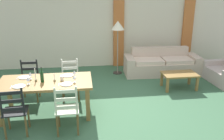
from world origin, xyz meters
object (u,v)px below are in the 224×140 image
(coffee_table, at_px, (179,76))
(wine_bottle, at_px, (42,77))
(dining_table, at_px, (45,85))
(wine_glass_far_right, at_px, (74,72))
(dining_chair_near_right, at_px, (67,109))
(wine_glass_near_right, at_px, (74,77))
(dining_chair_far_right, at_px, (70,80))
(dining_chair_far_left, at_px, (30,81))
(wine_glass_near_left, at_px, (28,79))
(wine_glass_far_left, at_px, (30,74))
(coffee_cup_primary, at_px, (62,78))
(standing_lamp, at_px, (118,29))
(couch, at_px, (161,64))
(dining_chair_near_left, at_px, (15,111))

(coffee_table, bearing_deg, wine_bottle, -163.02)
(dining_table, bearing_deg, wine_glass_far_right, 13.16)
(dining_chair_near_right, xyz_separation_m, wine_glass_near_right, (0.13, 0.62, 0.38))
(dining_chair_far_right, bearing_deg, dining_chair_far_left, 175.63)
(wine_glass_near_left, relative_size, wine_glass_far_right, 1.00)
(dining_chair_far_right, xyz_separation_m, wine_glass_far_left, (-0.78, -0.57, 0.38))
(coffee_cup_primary, height_order, standing_lamp, standing_lamp)
(coffee_cup_primary, bearing_deg, dining_table, 178.24)
(dining_chair_far_left, xyz_separation_m, dining_chair_far_right, (0.95, -0.07, 0.00))
(dining_chair_far_left, height_order, wine_glass_far_left, dining_chair_far_left)
(wine_glass_near_right, distance_m, wine_glass_far_left, 0.96)
(dining_chair_near_right, xyz_separation_m, wine_glass_near_left, (-0.76, 0.64, 0.38))
(coffee_cup_primary, xyz_separation_m, standing_lamp, (1.52, 2.39, 0.62))
(wine_glass_far_right, relative_size, standing_lamp, 0.10)
(wine_glass_near_right, bearing_deg, dining_chair_far_right, 98.11)
(dining_table, distance_m, coffee_cup_primary, 0.37)
(couch, relative_size, standing_lamp, 1.41)
(wine_glass_near_left, xyz_separation_m, wine_glass_far_left, (-0.01, 0.28, 0.00))
(dining_table, xyz_separation_m, couch, (3.22, 2.19, -0.37))
(coffee_table, bearing_deg, wine_glass_far_left, -167.18)
(standing_lamp, bearing_deg, dining_chair_far_left, -145.95)
(dining_chair_far_left, height_order, wine_glass_near_right, dining_chair_far_left)
(dining_table, height_order, dining_chair_near_left, dining_chair_near_left)
(dining_chair_near_right, xyz_separation_m, coffee_table, (2.85, 1.75, -0.12))
(dining_chair_near_left, distance_m, wine_glass_near_left, 0.72)
(standing_lamp, bearing_deg, wine_bottle, -128.19)
(wine_glass_near_left, height_order, standing_lamp, standing_lamp)
(wine_glass_near_left, relative_size, wine_glass_near_right, 1.00)
(couch, bearing_deg, coffee_cup_primary, -142.50)
(dining_chair_near_left, relative_size, wine_glass_near_right, 5.96)
(couch, xyz_separation_m, standing_lamp, (-1.35, 0.18, 1.12))
(wine_glass_far_right, bearing_deg, dining_chair_far_left, 148.83)
(wine_glass_near_left, distance_m, wine_glass_far_right, 0.94)
(dining_table, height_order, dining_chair_far_left, dining_chair_far_left)
(wine_bottle, bearing_deg, standing_lamp, 51.81)
(couch, height_order, standing_lamp, standing_lamp)
(wine_glass_far_right, bearing_deg, dining_chair_near_left, -140.65)
(dining_chair_far_left, bearing_deg, dining_table, -58.82)
(wine_glass_far_left, distance_m, coffee_cup_primary, 0.68)
(dining_table, height_order, standing_lamp, standing_lamp)
(wine_glass_near_left, distance_m, wine_glass_near_right, 0.90)
(wine_glass_near_right, bearing_deg, wine_glass_far_left, 161.58)
(dining_chair_far_right, height_order, wine_glass_far_right, dining_chair_far_right)
(wine_glass_near_left, xyz_separation_m, coffee_table, (3.61, 1.11, -0.51))
(dining_chair_far_left, relative_size, wine_glass_near_right, 5.96)
(wine_glass_far_left, bearing_deg, standing_lamp, 45.65)
(wine_glass_near_right, bearing_deg, dining_chair_far_left, 138.84)
(wine_glass_near_right, height_order, coffee_cup_primary, wine_glass_near_right)
(dining_chair_near_right, bearing_deg, wine_glass_far_left, 130.02)
(wine_bottle, xyz_separation_m, wine_glass_far_left, (-0.27, 0.20, -0.01))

